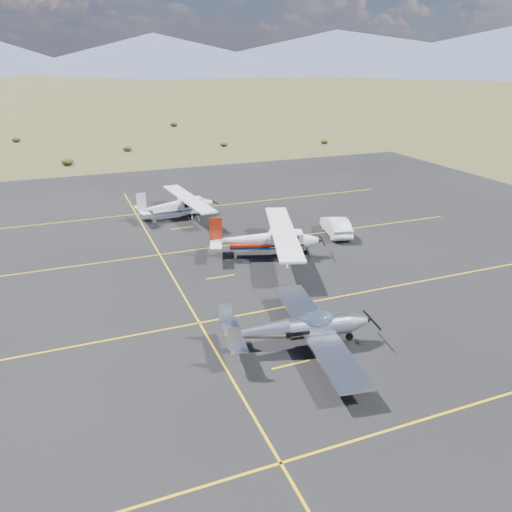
{
  "coord_description": "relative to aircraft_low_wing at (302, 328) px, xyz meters",
  "views": [
    {
      "loc": [
        -11.95,
        -21.67,
        13.7
      ],
      "look_at": [
        -0.89,
        6.43,
        1.6
      ],
      "focal_mm": 35.0,
      "sensor_mm": 36.0,
      "label": 1
    }
  ],
  "objects": [
    {
      "name": "ground",
      "position": [
        1.82,
        2.22,
        -1.08
      ],
      "size": [
        1600.0,
        1600.0,
        0.0
      ],
      "primitive_type": "plane",
      "color": "#383D1C",
      "rests_on": "ground"
    },
    {
      "name": "aircraft_low_wing",
      "position": [
        0.0,
        0.0,
        0.0
      ],
      "size": [
        7.58,
        10.48,
        2.27
      ],
      "rotation": [
        0.0,
        0.0,
        -0.15
      ],
      "color": "silver",
      "rests_on": "apron"
    },
    {
      "name": "aircraft_cessna",
      "position": [
        3.09,
        12.03,
        0.26
      ],
      "size": [
        8.21,
        11.81,
        3.03
      ],
      "rotation": [
        0.0,
        0.0,
        -0.32
      ],
      "color": "white",
      "rests_on": "apron"
    },
    {
      "name": "sedan",
      "position": [
        10.28,
        14.39,
        -0.33
      ],
      "size": [
        2.6,
        4.76,
        1.49
      ],
      "primitive_type": "imported",
      "rotation": [
        0.0,
        0.0,
        2.9
      ],
      "color": "white",
      "rests_on": "apron"
    },
    {
      "name": "apron",
      "position": [
        1.82,
        9.22,
        -1.08
      ],
      "size": [
        72.0,
        72.0,
        0.02
      ],
      "primitive_type": "cube",
      "color": "black",
      "rests_on": "ground"
    },
    {
      "name": "aircraft_plain",
      "position": [
        -0.77,
        23.77,
        0.11
      ],
      "size": [
        6.39,
        10.61,
        2.68
      ],
      "rotation": [
        0.0,
        0.0,
        0.1
      ],
      "color": "silver",
      "rests_on": "apron"
    }
  ]
}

